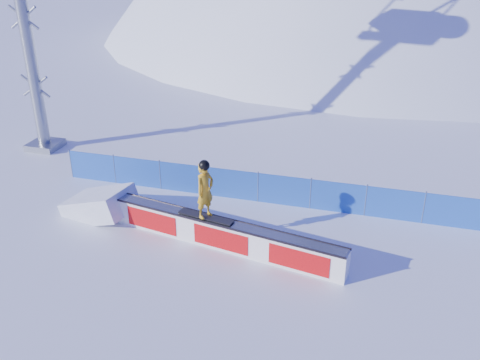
# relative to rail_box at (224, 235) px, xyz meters

# --- Properties ---
(ground) EXTENTS (160.00, 160.00, 0.00)m
(ground) POSITION_rel_rail_box_xyz_m (3.27, -1.06, -0.49)
(ground) COLOR white
(ground) RESTS_ON ground
(snow_hill) EXTENTS (64.00, 64.00, 64.00)m
(snow_hill) POSITION_rel_rail_box_xyz_m (3.27, 40.94, -18.49)
(snow_hill) COLOR white
(snow_hill) RESTS_ON ground
(safety_fence) EXTENTS (22.05, 0.05, 1.30)m
(safety_fence) POSITION_rel_rail_box_xyz_m (3.27, 3.44, 0.12)
(safety_fence) COLOR blue
(safety_fence) RESTS_ON ground
(rail_box) EXTENTS (8.17, 2.06, 0.98)m
(rail_box) POSITION_rel_rail_box_xyz_m (0.00, 0.00, 0.00)
(rail_box) COLOR white
(rail_box) RESTS_ON ground
(snow_ramp) EXTENTS (2.83, 2.06, 1.61)m
(snow_ramp) POSITION_rel_rail_box_xyz_m (-5.04, 0.93, -0.49)
(snow_ramp) COLOR white
(snow_ramp) RESTS_ON ground
(snowboarder) EXTENTS (1.97, 0.81, 2.02)m
(snowboarder) POSITION_rel_rail_box_xyz_m (-0.66, 0.12, 1.49)
(snowboarder) COLOR black
(snowboarder) RESTS_ON rail_box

